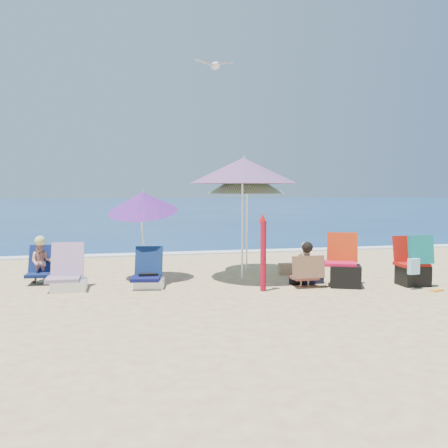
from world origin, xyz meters
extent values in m
plane|color=#D8BC84|center=(0.00, 0.00, 0.00)|extent=(120.00, 120.00, 0.00)
cube|color=navy|center=(0.00, 45.00, -0.05)|extent=(120.00, 80.00, 0.12)
cube|color=white|center=(0.00, 5.10, 0.02)|extent=(120.00, 0.50, 0.04)
cylinder|color=silver|center=(0.07, 1.07, 1.10)|extent=(0.05, 0.05, 2.20)
cone|color=#D81C5D|center=(0.11, 1.13, 2.12)|extent=(2.41, 2.41, 0.50)
cylinder|color=white|center=(0.15, 1.20, 2.34)|extent=(0.04, 0.04, 0.13)
cylinder|color=white|center=(0.42, 2.01, 0.99)|extent=(0.04, 0.04, 1.99)
cone|color=green|center=(0.40, 2.03, 1.90)|extent=(1.75, 1.75, 0.47)
cylinder|color=silver|center=(0.39, 2.05, 2.11)|extent=(0.03, 0.03, 0.13)
cylinder|color=white|center=(-1.79, 1.59, 0.78)|extent=(0.16, 0.40, 1.52)
cone|color=#A1176A|center=(-1.80, 1.50, 1.52)|extent=(1.72, 1.75, 0.71)
cylinder|color=silver|center=(-1.76, 1.58, 1.69)|extent=(0.04, 0.06, 0.11)
cylinder|color=#A20B20|center=(0.17, 0.00, 0.61)|extent=(0.11, 0.11, 1.22)
cone|color=#A60E0B|center=(0.16, 0.03, 1.27)|extent=(0.15, 0.15, 0.15)
cube|color=#0C0F47|center=(-1.80, 0.63, 0.18)|extent=(0.56, 0.52, 0.06)
cube|color=#0C1E44|center=(-1.72, 0.93, 0.45)|extent=(0.54, 0.37, 0.53)
cube|color=silver|center=(-1.73, 0.72, 0.08)|extent=(0.59, 0.54, 0.16)
cube|color=#D05D49|center=(-3.21, 0.76, 0.20)|extent=(0.57, 0.51, 0.07)
cube|color=#F05455|center=(-3.15, 1.05, 0.51)|extent=(0.57, 0.34, 0.60)
cube|color=silver|center=(-3.11, 0.76, 0.09)|extent=(0.60, 0.53, 0.18)
cube|color=red|center=(1.66, 0.10, 0.41)|extent=(0.70, 0.67, 0.06)
cube|color=#BA2D0D|center=(1.78, 0.28, 0.69)|extent=(0.57, 0.36, 0.55)
cube|color=black|center=(1.73, 0.03, 0.20)|extent=(0.67, 0.64, 0.39)
cube|color=#A9110C|center=(2.98, -0.10, 0.38)|extent=(0.52, 0.46, 0.05)
cube|color=#A2140B|center=(2.99, 0.11, 0.64)|extent=(0.51, 0.15, 0.51)
cube|color=black|center=(2.99, -0.12, 0.18)|extent=(0.50, 0.44, 0.36)
cube|color=#0A8575|center=(3.00, -0.33, 0.68)|extent=(0.46, 0.17, 0.52)
cube|color=#9AD9F7|center=(2.78, -0.46, 0.41)|extent=(0.21, 0.12, 0.27)
imported|color=tan|center=(1.01, 0.21, 0.41)|extent=(0.30, 0.20, 0.81)
cube|color=#440D5E|center=(1.02, 0.24, 0.16)|extent=(0.46, 0.41, 0.05)
cube|color=#250D60|center=(1.03, 0.07, 0.38)|extent=(0.57, 0.21, 0.41)
sphere|color=black|center=(1.04, 0.14, 0.72)|extent=(0.20, 0.20, 0.20)
imported|color=tan|center=(-3.68, 1.58, 0.40)|extent=(0.41, 0.33, 0.80)
cube|color=#0C1947|center=(-3.69, 1.49, 0.17)|extent=(0.51, 0.46, 0.06)
cube|color=#0D1949|center=(-3.68, 1.74, 0.44)|extent=(0.50, 0.31, 0.52)
sphere|color=#D3C979|center=(-3.69, 1.58, 0.80)|extent=(0.19, 0.19, 0.19)
cube|color=black|center=(-1.74, 0.81, 0.13)|extent=(0.35, 0.26, 0.25)
cube|color=#9F7F5B|center=(1.10, 1.46, 0.12)|extent=(0.29, 0.22, 0.23)
cube|color=#1A1E3A|center=(1.24, 0.50, 0.16)|extent=(0.45, 0.36, 0.31)
cube|color=black|center=(0.94, 0.42, 0.09)|extent=(0.23, 0.16, 0.17)
cube|color=orange|center=(3.09, -0.68, 0.02)|extent=(0.26, 0.18, 0.03)
ellipsoid|color=silver|center=(-0.31, 1.76, 4.22)|extent=(0.26, 0.40, 0.14)
cube|color=#92949A|center=(-0.55, 1.61, 4.24)|extent=(0.38, 0.18, 0.08)
cube|color=#9899A1|center=(-0.16, 1.62, 4.24)|extent=(0.38, 0.18, 0.08)
camera|label=1|loc=(-2.32, -8.09, 1.77)|focal=39.59mm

